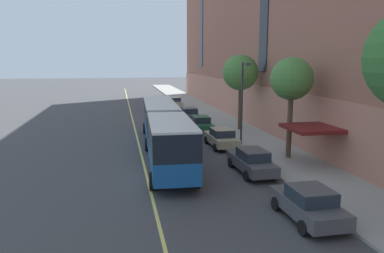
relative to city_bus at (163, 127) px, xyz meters
name	(u,v)px	position (x,y,z in m)	size (l,w,h in m)	color
ground_plane	(163,180)	(-0.83, -6.35, -2.02)	(260.00, 260.00, 0.00)	#424244
sidewalk	(285,158)	(8.30, -3.35, -1.95)	(4.72, 160.00, 0.15)	#9E9B93
city_bus	(163,127)	(0.00, 0.00, 0.00)	(3.54, 19.49, 3.47)	#19569E
parked_car_darkgray_0	(309,204)	(4.77, -13.24, -1.24)	(2.04, 4.25, 1.56)	#4C4C51
parked_car_darkgray_1	(189,114)	(4.69, 14.53, -1.24)	(2.02, 4.49, 1.56)	#4C4C51
parked_car_champagne_3	(221,138)	(4.81, 1.11, -1.24)	(2.05, 4.58, 1.56)	#BCAD89
parked_car_champagne_5	(175,102)	(4.86, 27.11, -1.24)	(2.02, 4.32, 1.56)	#BCAD89
parked_car_darkgray_6	(252,161)	(4.75, -6.11, -1.24)	(1.99, 4.79, 1.56)	#4C4C51
parked_car_green_7	(201,124)	(4.61, 7.96, -1.24)	(2.02, 4.55, 1.56)	#23603D
street_tree_mid_block	(292,80)	(8.48, -3.42, 3.60)	(2.94, 2.94, 7.02)	brown
street_tree_far_uptown	(240,73)	(8.48, 7.68, 3.71)	(3.46, 3.46, 7.34)	brown
street_lamp	(243,95)	(6.55, 1.09, 2.22)	(0.36, 1.48, 6.64)	#2D2D30
lane_centerline	(144,167)	(-1.70, -3.35, -2.02)	(0.16, 140.00, 0.01)	#E0D66B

